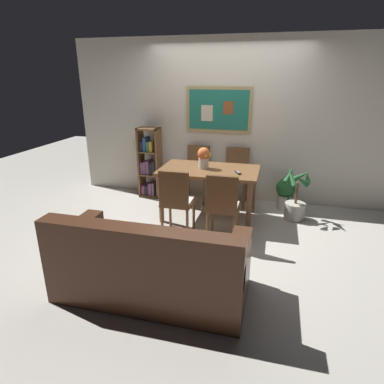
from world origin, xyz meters
name	(u,v)px	position (x,y,z in m)	size (l,w,h in m)	color
ground_plane	(208,229)	(0.00, 0.00, 0.00)	(12.00, 12.00, 0.00)	#B7B2A8
wall_back_with_painting	(226,121)	(0.00, 1.36, 1.30)	(5.20, 0.14, 2.60)	silver
dining_table	(209,176)	(-0.09, 0.41, 0.64)	(1.40, 0.84, 0.75)	brown
dining_chair_near_left	(176,198)	(-0.37, -0.29, 0.54)	(0.40, 0.41, 0.91)	brown
dining_chair_far_left	(197,169)	(-0.43, 1.11, 0.54)	(0.40, 0.41, 0.91)	brown
dining_chair_far_right	(236,171)	(0.22, 1.11, 0.54)	(0.40, 0.41, 0.91)	brown
dining_chair_near_right	(223,203)	(0.24, -0.32, 0.54)	(0.40, 0.41, 0.91)	brown
leather_couch	(150,267)	(-0.24, -1.55, 0.31)	(1.80, 0.84, 0.84)	#472819
bookshelf	(150,165)	(-1.26, 1.06, 0.55)	(0.36, 0.28, 1.19)	brown
potted_ivy	(285,192)	(1.02, 1.04, 0.27)	(0.30, 0.30, 0.49)	#B2ADA3
potted_palm	(295,201)	(1.16, 0.65, 0.28)	(0.42, 0.41, 0.82)	#B2ADA3
flower_vase	(204,157)	(-0.17, 0.42, 0.92)	(0.20, 0.18, 0.31)	beige
tv_remote	(238,173)	(0.34, 0.29, 0.76)	(0.11, 0.16, 0.02)	black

